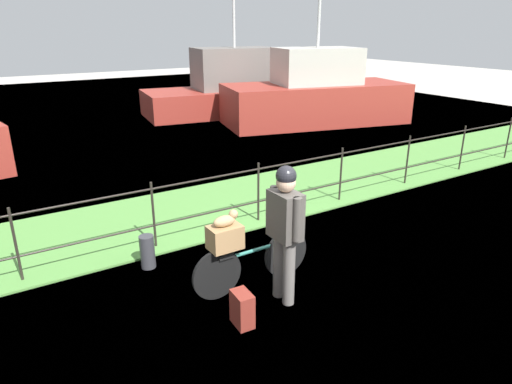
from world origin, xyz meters
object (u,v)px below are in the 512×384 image
(moored_boat_near, at_px, (235,90))
(terrier_dog, at_px, (226,220))
(backpack_on_paving, at_px, (242,309))
(moored_boat_far, at_px, (316,96))
(bicycle_main, at_px, (252,262))
(cyclist_person, at_px, (285,223))
(wooden_crate, at_px, (225,237))
(mooring_bollard, at_px, (147,252))

(moored_boat_near, bearing_deg, terrier_dog, -119.97)
(backpack_on_paving, distance_m, moored_boat_far, 11.27)
(bicycle_main, height_order, cyclist_person, cyclist_person)
(wooden_crate, xyz_separation_m, backpack_on_paving, (-0.13, -0.61, -0.58))
(mooring_bollard, xyz_separation_m, moored_boat_near, (6.75, 9.50, 0.61))
(terrier_dog, xyz_separation_m, moored_boat_far, (7.50, 7.63, -0.09))
(bicycle_main, distance_m, backpack_on_paving, 0.80)
(cyclist_person, bearing_deg, wooden_crate, 140.40)
(backpack_on_paving, bearing_deg, wooden_crate, 171.19)
(moored_boat_near, relative_size, moored_boat_far, 1.08)
(mooring_bollard, bearing_deg, moored_boat_far, 38.56)
(terrier_dog, relative_size, backpack_on_paving, 0.79)
(terrier_dog, xyz_separation_m, moored_boat_near, (6.15, 10.67, -0.16))
(bicycle_main, bearing_deg, cyclist_person, -68.97)
(backpack_on_paving, relative_size, moored_boat_far, 0.06)
(moored_boat_far, bearing_deg, backpack_on_paving, -132.92)
(backpack_on_paving, relative_size, moored_boat_near, 0.06)
(cyclist_person, relative_size, moored_boat_near, 0.24)
(bicycle_main, xyz_separation_m, backpack_on_paving, (-0.50, -0.62, -0.14))
(wooden_crate, bearing_deg, backpack_on_paving, -102.11)
(wooden_crate, bearing_deg, mooring_bollard, 116.35)
(backpack_on_paving, xyz_separation_m, mooring_bollard, (-0.44, 1.78, 0.03))
(terrier_dog, distance_m, mooring_bollard, 1.52)
(bicycle_main, height_order, mooring_bollard, bicycle_main)
(bicycle_main, height_order, backpack_on_paving, bicycle_main)
(wooden_crate, height_order, moored_boat_near, moored_boat_near)
(backpack_on_paving, bearing_deg, bicycle_main, 144.35)
(wooden_crate, height_order, mooring_bollard, wooden_crate)
(wooden_crate, xyz_separation_m, moored_boat_far, (7.53, 7.63, 0.13))
(moored_boat_near, bearing_deg, cyclist_person, -116.90)
(backpack_on_paving, height_order, moored_boat_near, moored_boat_near)
(wooden_crate, distance_m, mooring_bollard, 1.41)
(backpack_on_paving, bearing_deg, mooring_bollard, -162.66)
(terrier_dog, height_order, moored_boat_far, moored_boat_far)
(backpack_on_paving, relative_size, mooring_bollard, 0.86)
(backpack_on_paving, height_order, mooring_bollard, mooring_bollard)
(bicycle_main, relative_size, moored_boat_near, 0.24)
(cyclist_person, xyz_separation_m, mooring_bollard, (-1.12, 1.61, -0.77))
(wooden_crate, xyz_separation_m, moored_boat_near, (6.18, 10.67, 0.06))
(bicycle_main, relative_size, cyclist_person, 0.98)
(cyclist_person, bearing_deg, backpack_on_paving, -165.97)
(terrier_dog, bearing_deg, bicycle_main, 0.42)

